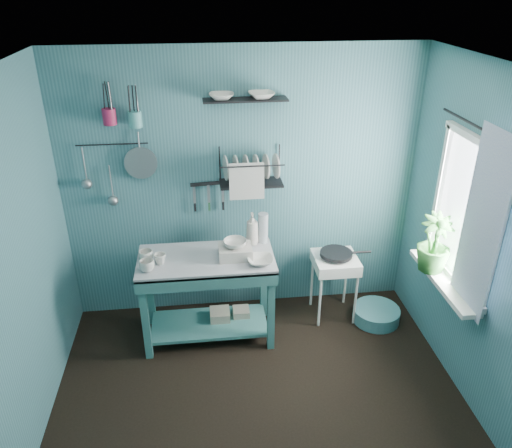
{
  "coord_description": "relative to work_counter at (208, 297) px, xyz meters",
  "views": [
    {
      "loc": [
        -0.37,
        -2.69,
        2.99
      ],
      "look_at": [
        0.05,
        0.85,
        1.2
      ],
      "focal_mm": 35.0,
      "sensor_mm": 36.0,
      "label": 1
    }
  ],
  "objects": [
    {
      "name": "floor",
      "position": [
        0.36,
        -1.01,
        -0.41
      ],
      "size": [
        3.2,
        3.2,
        0.0
      ],
      "primitive_type": "plane",
      "color": "black",
      "rests_on": "ground"
    },
    {
      "name": "ceiling",
      "position": [
        0.36,
        -1.01,
        2.09
      ],
      "size": [
        3.2,
        3.2,
        0.0
      ],
      "primitive_type": "plane",
      "rotation": [
        3.14,
        0.0,
        0.0
      ],
      "color": "silver",
      "rests_on": "ground"
    },
    {
      "name": "wall_back",
      "position": [
        0.36,
        0.49,
        0.84
      ],
      "size": [
        3.2,
        0.0,
        3.2
      ],
      "primitive_type": "plane",
      "rotation": [
        1.57,
        0.0,
        0.0
      ],
      "color": "#35656D",
      "rests_on": "ground"
    },
    {
      "name": "wall_left",
      "position": [
        -1.24,
        -1.01,
        0.84
      ],
      "size": [
        0.0,
        3.0,
        3.0
      ],
      "primitive_type": "plane",
      "rotation": [
        1.57,
        0.0,
        1.57
      ],
      "color": "#35656D",
      "rests_on": "ground"
    },
    {
      "name": "wall_right",
      "position": [
        1.96,
        -1.01,
        0.84
      ],
      "size": [
        0.0,
        3.0,
        3.0
      ],
      "primitive_type": "plane",
      "rotation": [
        1.57,
        0.0,
        -1.57
      ],
      "color": "#35656D",
      "rests_on": "ground"
    },
    {
      "name": "work_counter",
      "position": [
        0.0,
        0.0,
        0.0
      ],
      "size": [
        1.26,
        0.81,
        0.82
      ],
      "primitive_type": "cube",
      "rotation": [
        0.0,
        0.0,
        0.21
      ],
      "color": "#387573",
      "rests_on": "floor"
    },
    {
      "name": "mug_left",
      "position": [
        -0.48,
        -0.16,
        0.46
      ],
      "size": [
        0.12,
        0.12,
        0.1
      ],
      "primitive_type": "imported",
      "color": "beige",
      "rests_on": "work_counter"
    },
    {
      "name": "mug_mid",
      "position": [
        -0.38,
        -0.06,
        0.46
      ],
      "size": [
        0.14,
        0.14,
        0.09
      ],
      "primitive_type": "imported",
      "rotation": [
        0.0,
        0.0,
        0.52
      ],
      "color": "beige",
      "rests_on": "work_counter"
    },
    {
      "name": "mug_right",
      "position": [
        -0.5,
        0.0,
        0.46
      ],
      "size": [
        0.17,
        0.17,
        0.1
      ],
      "primitive_type": "imported",
      "rotation": [
        0.0,
        0.0,
        1.05
      ],
      "color": "beige",
      "rests_on": "work_counter"
    },
    {
      "name": "wash_tub",
      "position": [
        0.25,
        -0.02,
        0.46
      ],
      "size": [
        0.28,
        0.22,
        0.1
      ],
      "primitive_type": "cube",
      "color": "#BCB5AC",
      "rests_on": "work_counter"
    },
    {
      "name": "tub_bowl",
      "position": [
        0.25,
        -0.02,
        0.54
      ],
      "size": [
        0.2,
        0.19,
        0.06
      ],
      "primitive_type": "imported",
      "color": "beige",
      "rests_on": "wash_tub"
    },
    {
      "name": "soap_bottle",
      "position": [
        0.42,
        0.2,
        0.56
      ],
      "size": [
        0.12,
        0.12,
        0.3
      ],
      "primitive_type": "imported",
      "color": "#BCB5AC",
      "rests_on": "work_counter"
    },
    {
      "name": "water_bottle",
      "position": [
        0.52,
        0.22,
        0.55
      ],
      "size": [
        0.09,
        0.09,
        0.28
      ],
      "primitive_type": "cylinder",
      "color": "#A3AEB6",
      "rests_on": "work_counter"
    },
    {
      "name": "counter_bowl",
      "position": [
        0.45,
        -0.15,
        0.44
      ],
      "size": [
        0.22,
        0.22,
        0.05
      ],
      "primitive_type": "imported",
      "color": "beige",
      "rests_on": "work_counter"
    },
    {
      "name": "hotplate_stand",
      "position": [
        1.2,
        0.18,
        -0.09
      ],
      "size": [
        0.41,
        0.41,
        0.64
      ],
      "primitive_type": "cube",
      "rotation": [
        0.0,
        0.0,
        0.03
      ],
      "color": "white",
      "rests_on": "floor"
    },
    {
      "name": "frying_pan",
      "position": [
        1.2,
        0.18,
        0.27
      ],
      "size": [
        0.3,
        0.3,
        0.03
      ],
      "primitive_type": "cylinder",
      "color": "black",
      "rests_on": "hotplate_stand"
    },
    {
      "name": "knife_strip",
      "position": [
        0.05,
        0.46,
        0.9
      ],
      "size": [
        0.32,
        0.05,
        0.03
      ],
      "primitive_type": "cube",
      "rotation": [
        0.0,
        0.0,
        0.1
      ],
      "color": "black",
      "rests_on": "wall_back"
    },
    {
      "name": "dish_rack",
      "position": [
        0.43,
        0.36,
        1.08
      ],
      "size": [
        0.56,
        0.28,
        0.32
      ],
      "primitive_type": "cube",
      "rotation": [
        0.0,
        0.0,
        0.07
      ],
      "color": "black",
      "rests_on": "wall_back"
    },
    {
      "name": "upper_shelf",
      "position": [
        0.39,
        0.39,
        1.66
      ],
      "size": [
        0.7,
        0.19,
        0.01
      ],
      "primitive_type": "cube",
      "rotation": [
        0.0,
        0.0,
        0.01
      ],
      "color": "black",
      "rests_on": "wall_back"
    },
    {
      "name": "shelf_bowl_left",
      "position": [
        0.19,
        0.39,
        1.66
      ],
      "size": [
        0.22,
        0.22,
        0.05
      ],
      "primitive_type": "imported",
      "rotation": [
        0.0,
        0.0,
        -0.06
      ],
      "color": "beige",
      "rests_on": "upper_shelf"
    },
    {
      "name": "shelf_bowl_right",
      "position": [
        0.52,
        0.39,
        1.67
      ],
      "size": [
        0.24,
        0.24,
        0.05
      ],
      "primitive_type": "imported",
      "rotation": [
        0.0,
        0.0,
        0.1
      ],
      "color": "beige",
      "rests_on": "upper_shelf"
    },
    {
      "name": "utensil_cup_magenta",
      "position": [
        -0.72,
        0.41,
        1.54
      ],
      "size": [
        0.11,
        0.11,
        0.13
      ],
      "primitive_type": "cylinder",
      "color": "#9B1C45",
      "rests_on": "wall_back"
    },
    {
      "name": "utensil_cup_teal",
      "position": [
        -0.52,
        0.41,
        1.51
      ],
      "size": [
        0.11,
        0.11,
        0.13
      ],
      "primitive_type": "cylinder",
      "color": "teal",
      "rests_on": "wall_back"
    },
    {
      "name": "colander",
      "position": [
        -0.51,
        0.44,
        1.13
      ],
      "size": [
        0.28,
        0.03,
        0.28
      ],
      "primitive_type": "cylinder",
      "rotation": [
        1.54,
        0.0,
        0.0
      ],
      "color": "gray",
      "rests_on": "wall_back"
    },
    {
      "name": "ladle_outer",
      "position": [
        -0.99,
        0.45,
        1.13
      ],
      "size": [
        0.01,
        0.01,
        0.3
      ],
      "primitive_type": "cylinder",
      "color": "gray",
      "rests_on": "wall_back"
    },
    {
      "name": "ladle_inner",
      "position": [
        -0.78,
        0.45,
        0.96
      ],
      "size": [
        0.01,
        0.01,
        0.3
      ],
      "primitive_type": "cylinder",
      "color": "gray",
      "rests_on": "wall_back"
    },
    {
      "name": "hook_rail",
      "position": [
        -0.74,
        0.46,
        1.3
      ],
      "size": [
        0.6,
        0.01,
        0.01
      ],
      "primitive_type": "cylinder",
      "rotation": [
        0.0,
        1.57,
        0.0
      ],
      "color": "black",
      "rests_on": "wall_back"
    },
    {
      "name": "window_glass",
      "position": [
        1.95,
        -0.56,
        0.99
      ],
      "size": [
        0.0,
        1.1,
        1.1
      ],
      "primitive_type": "plane",
      "rotation": [
        1.57,
        0.0,
        1.57
      ],
      "color": "white",
      "rests_on": "wall_right"
    },
    {
      "name": "windowsill",
      "position": [
        1.86,
        -0.56,
        0.4
      ],
      "size": [
        0.16,
        0.95,
        0.04
      ],
      "primitive_type": "cube",
      "color": "white",
      "rests_on": "wall_right"
    },
    {
      "name": "curtain",
      "position": [
        1.88,
        -0.86,
        1.04
      ],
      "size": [
        0.0,
        1.35,
        1.35
      ],
      "primitive_type": "plane",
      "rotation": [
        1.57,
        0.0,
        1.57
      ],
      "color": "silver",
      "rests_on": "wall_right"
    },
    {
      "name": "curtain_rod",
      "position": [
        1.9,
        -0.56,
        1.64
      ],
      "size": [
        0.02,
        1.05,
        0.02
      ],
      "primitive_type": "cylinder",
      "rotation": [
        1.57,
        0.0,
        0.0
      ],
      "color": "black",
      "rests_on": "wall_right"
    },
    {
      "name": "potted_plant",
      "position": [
        1.81,
        -0.41,
        0.66
      ],
      "size": [
        0.29,
        0.29,
        0.49
      ],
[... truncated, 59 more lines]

